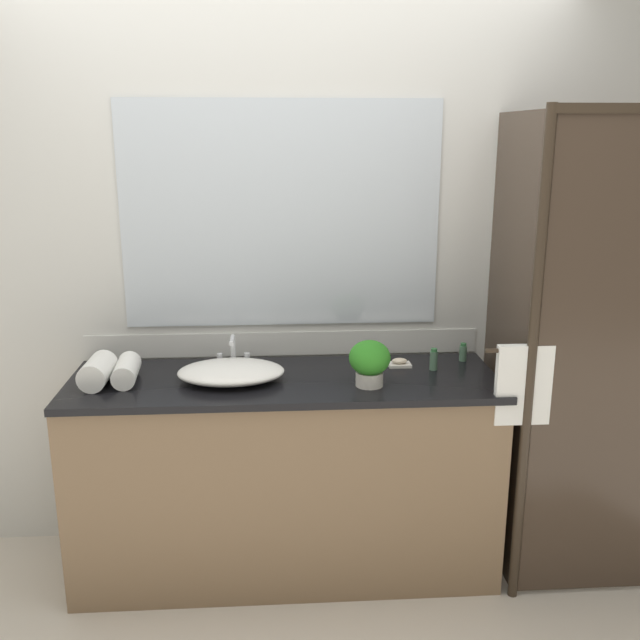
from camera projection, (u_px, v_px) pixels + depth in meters
ground_plane at (287, 566)px, 3.18m from camera, size 8.00×8.00×0.00m
wall_back_with_mirror at (282, 268)px, 3.17m from camera, size 4.40×0.06×2.60m
vanity_cabinet at (286, 474)px, 3.07m from camera, size 1.80×0.58×0.90m
shower_enclosure at (603, 357)px, 2.82m from camera, size 1.20×0.59×2.00m
sink_basin at (231, 372)px, 2.91m from camera, size 0.44×0.32×0.07m
faucet at (233, 356)px, 3.08m from camera, size 0.17×0.13×0.14m
potted_plant at (370, 361)px, 2.83m from camera, size 0.17×0.17×0.19m
soap_dish at (399, 363)px, 3.10m from camera, size 0.10×0.07×0.04m
amenity_bottle_shampoo at (434, 360)px, 3.04m from camera, size 0.03×0.03×0.10m
amenity_bottle_body_wash at (463, 352)px, 3.16m from camera, size 0.03×0.03×0.08m
rolled_towel_near_edge at (98, 371)px, 2.86m from camera, size 0.12×0.22×0.11m
rolled_towel_middle at (127, 370)px, 2.90m from camera, size 0.11×0.24×0.10m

